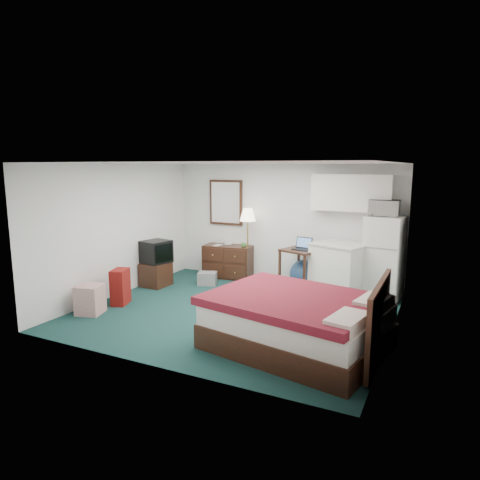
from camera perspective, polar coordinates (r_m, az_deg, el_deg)
The scene contains 25 objects.
floor at distance 7.39m, azimuth -0.60°, elevation -9.53°, with size 5.00×4.50×0.01m, color #1B3C3F.
ceiling at distance 6.98m, azimuth -0.64°, elevation 10.23°, with size 5.00×4.50×0.01m, color white.
walls at distance 7.08m, azimuth -0.62°, elevation 0.06°, with size 5.01×4.51×2.50m.
mirror at distance 9.60m, azimuth -1.88°, elevation 5.03°, with size 0.80×0.06×1.00m, color white, non-canonical shape.
upper_cabinets at distance 8.49m, azimuth 14.66°, elevation 6.12°, with size 1.50×0.35×0.70m, color white, non-canonical shape.
headboard at distance 5.67m, azimuth 18.00°, elevation -10.24°, with size 0.06×1.56×1.00m, color #3C2316, non-canonical shape.
dresser at distance 9.51m, azimuth -1.60°, elevation -2.88°, with size 1.06×0.48×0.72m, color #3C2316, non-canonical shape.
floor_lamp at distance 9.16m, azimuth 1.03°, elevation -0.67°, with size 0.34×0.34×1.57m, color gold, non-canonical shape.
desk at distance 8.56m, azimuth 8.17°, elevation -3.99°, with size 0.67×0.67×0.84m, color #3C2316, non-canonical shape.
exercise_ball at distance 8.83m, azimuth 8.49°, elevation -4.48°, with size 0.58×0.58×0.58m, color #2A4C7F.
kitchen_counter at distance 8.31m, azimuth 12.95°, elevation -4.05°, with size 0.91×0.69×0.99m, color white, non-canonical shape.
fridge at distance 8.35m, azimuth 18.62°, elevation -2.27°, with size 0.64×0.64×1.55m, color white, non-canonical shape.
bed at distance 5.96m, azimuth 7.59°, elevation -10.85°, with size 2.21×1.73×0.71m, color maroon, non-canonical shape.
tv_stand at distance 9.04m, azimuth -11.14°, elevation -4.51°, with size 0.49×0.53×0.49m, color #3C2316, non-canonical shape.
suitcase at distance 7.99m, azimuth -15.68°, elevation -6.02°, with size 0.25×0.39×0.64m, color #66100A, non-canonical shape.
retail_box at distance 7.66m, azimuth -19.37°, elevation -7.48°, with size 0.39×0.39×0.49m, color silver, non-canonical shape.
file_bin at distance 9.00m, azimuth -4.39°, elevation -5.14°, with size 0.38×0.28×0.27m, color gray, non-canonical shape.
cardboard_box_a at distance 8.52m, azimuth 4.36°, elevation -6.15°, with size 0.26×0.22×0.22m, color #9F8455, non-canonical shape.
cardboard_box_b at distance 8.16m, azimuth 8.14°, elevation -6.86°, with size 0.21×0.25×0.25m, color #9F8455, non-canonical shape.
laptop at distance 8.40m, azimuth 8.21°, elevation -0.53°, with size 0.33×0.27×0.23m, color black, non-canonical shape.
crt_tv at distance 8.96m, azimuth -11.13°, elevation -1.53°, with size 0.50×0.53×0.46m, color black, non-canonical shape.
microwave at distance 8.22m, azimuth 18.68°, elevation 4.30°, with size 0.53×0.29×0.36m, color white.
book_a at distance 9.44m, azimuth -3.38°, elevation -0.10°, with size 0.15×0.02×0.21m, color #9F8455.
book_b at distance 9.58m, azimuth -2.02°, elevation 0.08°, with size 0.16×0.02×0.21m, color #9F8455.
mug at distance 9.22m, azimuth 0.50°, elevation -0.60°, with size 0.12×0.09×0.12m, color #488E3E.
Camera 1 is at (3.13, -6.23, 2.45)m, focal length 32.00 mm.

